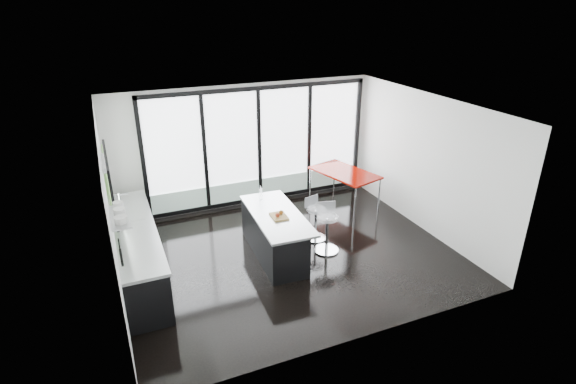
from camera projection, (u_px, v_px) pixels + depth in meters
name	position (u px, v px, depth m)	size (l,w,h in m)	color
floor	(289.00, 254.00, 8.54)	(6.00, 5.00, 0.00)	black
ceiling	(290.00, 108.00, 7.42)	(6.00, 5.00, 0.00)	white
wall_back	(258.00, 151.00, 10.21)	(6.00, 0.09, 2.80)	silver
wall_front	(364.00, 254.00, 5.88)	(6.00, 0.00, 2.80)	silver
wall_left	(110.00, 199.00, 7.08)	(0.26, 5.00, 2.80)	silver
wall_right	(426.00, 164.00, 9.06)	(0.00, 5.00, 2.80)	silver
counter_cabinets	(138.00, 251.00, 7.74)	(0.69, 3.24, 1.36)	black
island	(273.00, 234.00, 8.38)	(0.96, 2.09, 1.09)	black
bar_stool_near	(327.00, 234.00, 8.50)	(0.47, 0.47, 0.75)	silver
bar_stool_far	(316.00, 224.00, 8.95)	(0.43, 0.43, 0.68)	silver
red_table	(344.00, 189.00, 10.38)	(0.89, 1.56, 0.83)	#710901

